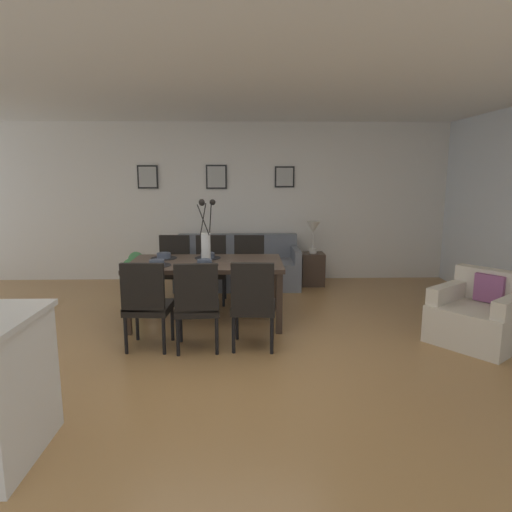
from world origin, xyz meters
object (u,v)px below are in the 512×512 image
(sofa, at_px, (238,269))
(bowl_near_left, at_px, (157,262))
(dining_table, at_px, (206,268))
(framed_picture_right, at_px, (285,177))
(dining_chair_far_left, at_px, (197,302))
(dining_chair_near_right, at_px, (174,265))
(side_table, at_px, (312,269))
(table_lamp, at_px, (313,230))
(potted_plant, at_px, (134,272))
(centerpiece_vase, at_px, (206,238))
(bowl_far_right, at_px, (208,255))
(dining_chair_mid_right, at_px, (249,265))
(framed_picture_center, at_px, (216,177))
(dining_chair_mid_left, at_px, (253,301))
(dining_chair_near_left, at_px, (147,301))
(bowl_near_right, at_px, (164,255))
(dining_chair_far_right, at_px, (211,265))
(armchair, at_px, (480,316))
(bowl_far_left, at_px, (204,262))
(framed_picture_left, at_px, (148,177))

(sofa, bearing_deg, bowl_near_left, -114.15)
(dining_table, relative_size, framed_picture_right, 5.24)
(dining_chair_far_left, height_order, bowl_near_left, dining_chair_far_left)
(framed_picture_right, bearing_deg, dining_chair_far_left, -109.79)
(dining_chair_near_right, height_order, side_table, dining_chair_near_right)
(dining_chair_far_left, bearing_deg, table_lamp, 60.11)
(table_lamp, distance_m, potted_plant, 2.82)
(dining_chair_near_right, bearing_deg, centerpiece_vase, -59.45)
(framed_picture_right, bearing_deg, potted_plant, -154.07)
(bowl_far_right, relative_size, sofa, 0.09)
(dining_chair_mid_right, relative_size, centerpiece_vase, 1.25)
(dining_chair_mid_right, bearing_deg, dining_chair_far_left, -106.51)
(framed_picture_center, bearing_deg, dining_chair_mid_left, -80.19)
(bowl_near_left, bearing_deg, dining_chair_near_left, -88.77)
(bowl_near_right, height_order, framed_picture_right, framed_picture_right)
(dining_chair_far_right, distance_m, bowl_near_left, 1.26)
(potted_plant, bearing_deg, sofa, 22.55)
(armchair, relative_size, framed_picture_center, 2.87)
(bowl_far_left, bearing_deg, sofa, 80.07)
(framed_picture_right, bearing_deg, framed_picture_left, -180.00)
(bowl_far_left, distance_m, framed_picture_center, 2.63)
(centerpiece_vase, bearing_deg, potted_plant, 135.24)
(dining_chair_near_right, distance_m, centerpiece_vase, 1.17)
(dining_chair_far_left, distance_m, dining_chair_far_right, 1.82)
(table_lamp, bearing_deg, bowl_far_left, -127.48)
(dining_table, distance_m, sofa, 1.83)
(dining_chair_mid_right, bearing_deg, sofa, 101.23)
(armchair, height_order, potted_plant, armchair)
(framed_picture_center, relative_size, potted_plant, 0.58)
(dining_table, bearing_deg, potted_plant, 135.18)
(dining_table, bearing_deg, table_lamp, 49.22)
(dining_chair_near_left, relative_size, framed_picture_right, 2.68)
(dining_chair_far_left, relative_size, bowl_far_right, 5.41)
(dining_chair_mid_left, xyz_separation_m, framed_picture_center, (-0.54, 3.13, 1.21))
(bowl_near_right, height_order, armchair, bowl_near_right)
(framed_picture_right, bearing_deg, dining_chair_near_right, -141.27)
(dining_chair_near_right, relative_size, armchair, 0.82)
(dining_chair_mid_right, distance_m, framed_picture_left, 2.44)
(bowl_near_left, height_order, framed_picture_left, framed_picture_left)
(dining_chair_near_right, xyz_separation_m, framed_picture_center, (0.53, 1.33, 1.21))
(dining_chair_mid_left, bearing_deg, potted_plant, 129.63)
(sofa, xyz_separation_m, table_lamp, (1.20, 0.04, 0.61))
(dining_chair_far_right, distance_m, bowl_far_right, 0.72)
(dining_chair_far_right, xyz_separation_m, dining_chair_mid_right, (0.54, -0.01, 0.00))
(dining_chair_far_right, distance_m, sofa, 0.97)
(dining_chair_mid_left, relative_size, potted_plant, 1.37)
(dining_chair_mid_left, relative_size, side_table, 1.77)
(dining_chair_mid_right, bearing_deg, framed_picture_right, 66.02)
(sofa, bearing_deg, armchair, -44.17)
(bowl_near_left, relative_size, bowl_far_right, 1.00)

